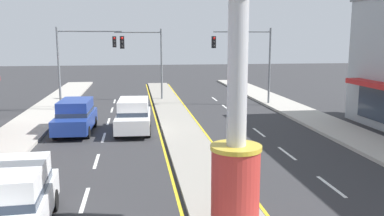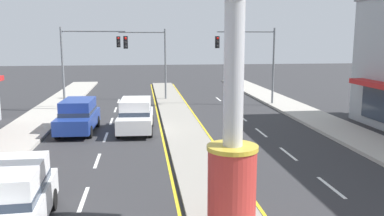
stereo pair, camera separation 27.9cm
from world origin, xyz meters
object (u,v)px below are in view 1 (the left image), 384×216
Objects in this scene: traffic_light_right_side at (249,53)px; suv_mid_left_lane at (134,115)px; traffic_light_median_far at (144,52)px; suv_near_right_lane at (12,200)px; district_sign at (237,95)px; traffic_light_left_side at (83,54)px; suv_far_right_lane at (76,116)px.

traffic_light_right_side reaches higher than suv_mid_left_lane.
suv_near_right_lane is at bearing -100.06° from traffic_light_median_far.
district_sign reaches higher than suv_mid_left_lane.
traffic_light_left_side is 1.00× the size of traffic_light_median_far.
traffic_light_left_side is 12.73m from traffic_light_right_side.
traffic_light_median_far is (-1.80, 25.00, 0.28)m from district_sign.
traffic_light_median_far is (4.55, 4.60, -0.05)m from traffic_light_left_side.
suv_far_right_lane is 1.00× the size of suv_mid_left_lane.
suv_mid_left_lane is (3.31, 12.16, 0.00)m from suv_near_right_lane.
suv_mid_left_lane is at bearing -3.85° from suv_far_right_lane.
suv_near_right_lane is 1.00× the size of suv_mid_left_lane.
traffic_light_right_side is 1.33× the size of suv_far_right_lane.
traffic_light_right_side and traffic_light_median_far have the same top height.
traffic_light_right_side is at bearing 32.20° from suv_far_right_lane.
traffic_light_left_side reaches higher than suv_mid_left_lane.
suv_mid_left_lane is (-2.77, 13.08, -2.93)m from district_sign.
suv_mid_left_lane is at bearing -94.62° from traffic_light_median_far.
district_sign is 14.91m from suv_far_right_lane.
traffic_light_median_far is (-8.16, 3.88, -0.05)m from traffic_light_right_side.
traffic_light_median_far is at bearing 94.13° from district_sign.
traffic_light_left_side is 8.78m from suv_mid_left_lane.
suv_mid_left_lane is at bearing 101.94° from district_sign.
traffic_light_median_far is 24.66m from suv_near_right_lane.
district_sign reaches higher than traffic_light_right_side.
traffic_light_median_far is at bearing 85.38° from suv_mid_left_lane.
traffic_light_right_side is 1.32× the size of suv_mid_left_lane.
suv_near_right_lane is (0.28, -19.47, -3.26)m from traffic_light_left_side.
traffic_light_median_far is 1.32× the size of suv_near_right_lane.
district_sign is 1.28× the size of traffic_light_left_side.
suv_near_right_lane and suv_mid_left_lane have the same top height.
district_sign is at bearing -8.65° from suv_near_right_lane.
traffic_light_left_side is at bearing -134.66° from traffic_light_median_far.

